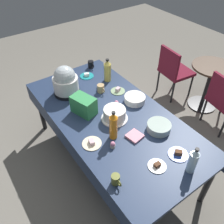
{
  "coord_description": "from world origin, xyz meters",
  "views": [
    {
      "loc": [
        1.55,
        -1.1,
        2.47
      ],
      "look_at": [
        0.0,
        0.0,
        0.8
      ],
      "focal_mm": 38.28,
      "sensor_mm": 36.0,
      "label": 1
    }
  ],
  "objects_px": {
    "slow_cooker": "(65,82)",
    "soda_carton": "(84,105)",
    "cupcake_vanilla": "(116,103)",
    "coffee_mug_red": "(69,74)",
    "cupcake_berry": "(59,81)",
    "soda_bottle_ginger_ale": "(107,71)",
    "ceramic_snack_bowl": "(135,99)",
    "cupcake_rose": "(113,145)",
    "round_cafe_table": "(209,79)",
    "dessert_plate_white": "(157,166)",
    "soda_bottle_orange_juice": "(113,126)",
    "coffee_mug_olive": "(116,180)",
    "coffee_mug_tan": "(101,88)",
    "dessert_plate_cream": "(92,143)",
    "frosted_layer_cake": "(115,114)",
    "dessert_plate_sage": "(118,91)",
    "soda_bottle_water": "(193,161)",
    "glass_salad_bowl": "(159,127)",
    "coffee_mug_black": "(91,64)",
    "dessert_plate_teal": "(87,76)",
    "maroon_chair_left": "(174,69)",
    "potluck_table": "(112,120)",
    "dessert_plate_cobalt": "(178,154)"
  },
  "relations": [
    {
      "from": "coffee_mug_olive",
      "to": "cupcake_berry",
      "type": "bearing_deg",
      "value": 170.72
    },
    {
      "from": "glass_salad_bowl",
      "to": "ceramic_snack_bowl",
      "type": "relative_size",
      "value": 1.0
    },
    {
      "from": "dessert_plate_sage",
      "to": "coffee_mug_black",
      "type": "bearing_deg",
      "value": 177.75
    },
    {
      "from": "soda_bottle_orange_juice",
      "to": "coffee_mug_tan",
      "type": "relative_size",
      "value": 2.51
    },
    {
      "from": "potluck_table",
      "to": "dessert_plate_cream",
      "type": "distance_m",
      "value": 0.45
    },
    {
      "from": "frosted_layer_cake",
      "to": "dessert_plate_white",
      "type": "height_order",
      "value": "frosted_layer_cake"
    },
    {
      "from": "slow_cooker",
      "to": "soda_carton",
      "type": "height_order",
      "value": "slow_cooker"
    },
    {
      "from": "round_cafe_table",
      "to": "potluck_table",
      "type": "bearing_deg",
      "value": -88.42
    },
    {
      "from": "soda_bottle_water",
      "to": "maroon_chair_left",
      "type": "bearing_deg",
      "value": 136.22
    },
    {
      "from": "dessert_plate_white",
      "to": "cupcake_rose",
      "type": "bearing_deg",
      "value": -154.91
    },
    {
      "from": "coffee_mug_olive",
      "to": "soda_carton",
      "type": "relative_size",
      "value": 0.44
    },
    {
      "from": "dessert_plate_white",
      "to": "soda_bottle_orange_juice",
      "type": "height_order",
      "value": "soda_bottle_orange_juice"
    },
    {
      "from": "frosted_layer_cake",
      "to": "coffee_mug_black",
      "type": "bearing_deg",
      "value": 161.57
    },
    {
      "from": "glass_salad_bowl",
      "to": "coffee_mug_black",
      "type": "relative_size",
      "value": 2.01
    },
    {
      "from": "dessert_plate_cobalt",
      "to": "coffee_mug_red",
      "type": "bearing_deg",
      "value": -173.4
    },
    {
      "from": "ceramic_snack_bowl",
      "to": "dessert_plate_sage",
      "type": "xyz_separation_m",
      "value": [
        -0.27,
        -0.04,
        -0.03
      ]
    },
    {
      "from": "glass_salad_bowl",
      "to": "dessert_plate_cream",
      "type": "xyz_separation_m",
      "value": [
        -0.23,
        -0.65,
        -0.03
      ]
    },
    {
      "from": "dessert_plate_sage",
      "to": "maroon_chair_left",
      "type": "relative_size",
      "value": 0.2
    },
    {
      "from": "slow_cooker",
      "to": "coffee_mug_red",
      "type": "height_order",
      "value": "slow_cooker"
    },
    {
      "from": "cupcake_berry",
      "to": "soda_bottle_ginger_ale",
      "type": "distance_m",
      "value": 0.62
    },
    {
      "from": "slow_cooker",
      "to": "round_cafe_table",
      "type": "xyz_separation_m",
      "value": [
        0.59,
        2.02,
        -0.42
      ]
    },
    {
      "from": "dessert_plate_cream",
      "to": "soda_bottle_water",
      "type": "relative_size",
      "value": 0.67
    },
    {
      "from": "round_cafe_table",
      "to": "cupcake_rose",
      "type": "bearing_deg",
      "value": -78.68
    },
    {
      "from": "coffee_mug_tan",
      "to": "dessert_plate_cream",
      "type": "bearing_deg",
      "value": -39.28
    },
    {
      "from": "slow_cooker",
      "to": "dessert_plate_cream",
      "type": "xyz_separation_m",
      "value": [
        0.85,
        -0.18,
        -0.15
      ]
    },
    {
      "from": "soda_bottle_ginger_ale",
      "to": "dessert_plate_sage",
      "type": "bearing_deg",
      "value": -7.73
    },
    {
      "from": "dessert_plate_sage",
      "to": "soda_bottle_water",
      "type": "xyz_separation_m",
      "value": [
        1.27,
        -0.17,
        0.12
      ]
    },
    {
      "from": "soda_bottle_ginger_ale",
      "to": "coffee_mug_olive",
      "type": "relative_size",
      "value": 2.64
    },
    {
      "from": "cupcake_vanilla",
      "to": "coffee_mug_red",
      "type": "bearing_deg",
      "value": -169.46
    },
    {
      "from": "ceramic_snack_bowl",
      "to": "cupcake_rose",
      "type": "distance_m",
      "value": 0.73
    },
    {
      "from": "dessert_plate_teal",
      "to": "frosted_layer_cake",
      "type": "bearing_deg",
      "value": -11.76
    },
    {
      "from": "dessert_plate_white",
      "to": "coffee_mug_black",
      "type": "height_order",
      "value": "coffee_mug_black"
    },
    {
      "from": "cupcake_vanilla",
      "to": "round_cafe_table",
      "type": "height_order",
      "value": "cupcake_vanilla"
    },
    {
      "from": "ceramic_snack_bowl",
      "to": "soda_bottle_orange_juice",
      "type": "xyz_separation_m",
      "value": [
        0.31,
        -0.52,
        0.11
      ]
    },
    {
      "from": "round_cafe_table",
      "to": "ceramic_snack_bowl",
      "type": "bearing_deg",
      "value": -89.87
    },
    {
      "from": "cupcake_rose",
      "to": "cupcake_berry",
      "type": "distance_m",
      "value": 1.24
    },
    {
      "from": "cupcake_vanilla",
      "to": "coffee_mug_olive",
      "type": "height_order",
      "value": "coffee_mug_olive"
    },
    {
      "from": "soda_bottle_water",
      "to": "coffee_mug_red",
      "type": "relative_size",
      "value": 2.26
    },
    {
      "from": "frosted_layer_cake",
      "to": "cupcake_rose",
      "type": "distance_m",
      "value": 0.39
    },
    {
      "from": "soda_bottle_ginger_ale",
      "to": "glass_salad_bowl",
      "type": "bearing_deg",
      "value": -4.84
    },
    {
      "from": "dessert_plate_cobalt",
      "to": "cupcake_berry",
      "type": "bearing_deg",
      "value": -167.26
    },
    {
      "from": "frosted_layer_cake",
      "to": "dessert_plate_cream",
      "type": "relative_size",
      "value": 1.52
    },
    {
      "from": "dessert_plate_white",
      "to": "round_cafe_table",
      "type": "xyz_separation_m",
      "value": [
        -0.81,
        1.87,
        -0.26
      ]
    },
    {
      "from": "glass_salad_bowl",
      "to": "coffee_mug_tan",
      "type": "distance_m",
      "value": 0.88
    },
    {
      "from": "ceramic_snack_bowl",
      "to": "coffee_mug_black",
      "type": "height_order",
      "value": "coffee_mug_black"
    },
    {
      "from": "dessert_plate_cream",
      "to": "maroon_chair_left",
      "type": "bearing_deg",
      "value": 111.4
    },
    {
      "from": "glass_salad_bowl",
      "to": "coffee_mug_olive",
      "type": "xyz_separation_m",
      "value": [
        0.24,
        -0.71,
        0.01
      ]
    },
    {
      "from": "dessert_plate_cream",
      "to": "maroon_chair_left",
      "type": "xyz_separation_m",
      "value": [
        -0.77,
        1.97,
        -0.27
      ]
    },
    {
      "from": "dessert_plate_sage",
      "to": "cupcake_rose",
      "type": "xyz_separation_m",
      "value": [
        0.68,
        -0.56,
        0.02
      ]
    },
    {
      "from": "frosted_layer_cake",
      "to": "soda_bottle_ginger_ale",
      "type": "relative_size",
      "value": 0.95
    }
  ]
}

